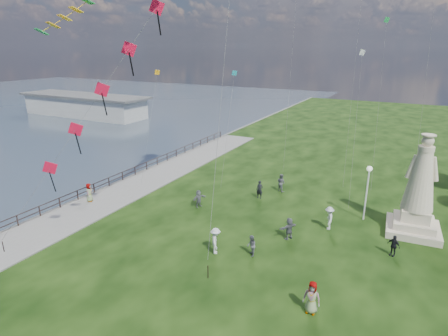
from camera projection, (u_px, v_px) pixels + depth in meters
The scene contains 16 objects.
waterfront at pixel (95, 199), 35.14m from camera, with size 200.00×200.00×1.51m.
pier_pavilion at pixel (84, 105), 78.55m from camera, with size 30.00×8.00×4.40m.
statue at pixel (418, 197), 27.95m from camera, with size 4.04×4.04×7.71m.
lamppost at pixel (368, 182), 29.90m from camera, with size 0.43×0.43×4.64m.
person_1 at pixel (251, 246), 25.38m from camera, with size 0.73×0.45×1.51m, color #595960.
person_2 at pixel (216, 241), 25.67m from camera, with size 1.21×0.63×1.88m, color silver.
person_4 at pixel (312, 297), 19.88m from camera, with size 0.92×0.56×1.88m, color #595960.
person_5 at pixel (199, 199), 33.17m from camera, with size 1.46×0.63×1.57m, color #595960.
person_6 at pixel (260, 190), 35.02m from camera, with size 0.63×0.41×1.72m, color black.
person_7 at pixel (281, 183), 36.72m from camera, with size 0.87×0.53×1.78m, color #595960.
person_8 at pixel (329, 218), 29.06m from camera, with size 1.20×0.62×1.86m, color silver.
person_9 at pixel (393, 245), 25.41m from camera, with size 0.89×0.46×1.53m, color black.
person_10 at pixel (89, 193), 34.10m from camera, with size 0.84×0.52×1.73m, color #595960.
person_11 at pixel (289, 228), 27.62m from camera, with size 1.56×0.67×1.68m, color #595960.
red_kite_train at pixel (113, 76), 24.29m from camera, with size 10.22×9.35×19.06m.
small_kites at pixel (336, 31), 35.15m from camera, with size 30.94×16.26×33.26m.
Camera 1 is at (10.59, -14.14, 13.68)m, focal length 30.00 mm.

